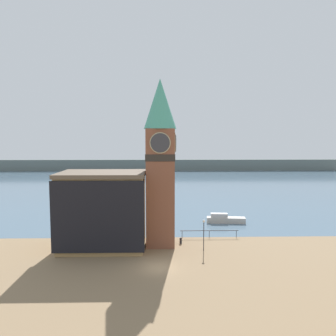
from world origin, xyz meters
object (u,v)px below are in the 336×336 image
clock_tower (160,158)px  boat_near (225,219)px  lamp_post (204,229)px  pier_building (103,210)px  mooring_bollard_near (181,240)px

clock_tower → boat_near: size_ratio=3.36×
boat_near → lamp_post: size_ratio=1.62×
clock_tower → lamp_post: (5.59, -2.68, -9.04)m
clock_tower → pier_building: clock_tower is taller
mooring_bollard_near → clock_tower: bearing=-172.1°
pier_building → lamp_post: (13.21, -1.76, -2.23)m
lamp_post → clock_tower: bearing=154.4°
mooring_bollard_near → lamp_post: size_ratio=0.20×
boat_near → mooring_bollard_near: (-8.30, -11.04, -0.17)m
pier_building → lamp_post: 13.51m
clock_tower → mooring_bollard_near: 11.79m
pier_building → clock_tower: bearing=6.8°
clock_tower → lamp_post: size_ratio=5.46×
clock_tower → pier_building: bearing=-173.2°
clock_tower → lamp_post: bearing=-25.6°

